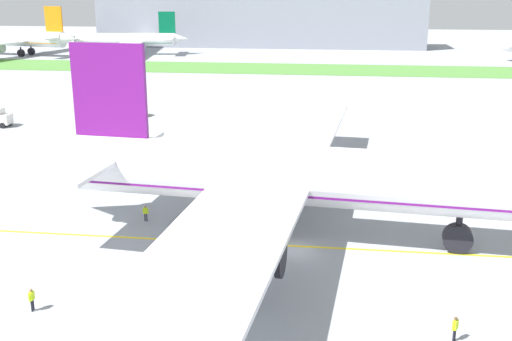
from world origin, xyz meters
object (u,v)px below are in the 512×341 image
(ground_crew_wingwalker_starboard, at_px, (32,297))
(ground_crew_marshaller_front, at_px, (455,326))
(ground_crew_wingwalker_port, at_px, (146,212))
(service_truck_fuel_bowser, at_px, (132,108))
(parked_airliner_far_left, at_px, (19,39))
(parked_airliner_far_centre, at_px, (131,40))
(airliner_foreground, at_px, (280,176))

(ground_crew_wingwalker_starboard, bearing_deg, ground_crew_marshaller_front, -0.40)
(ground_crew_wingwalker_port, relative_size, ground_crew_wingwalker_starboard, 0.92)
(service_truck_fuel_bowser, bearing_deg, ground_crew_marshaller_front, -57.12)
(ground_crew_wingwalker_starboard, xyz_separation_m, parked_airliner_far_left, (-83.21, 159.24, 4.36))
(ground_crew_wingwalker_port, xyz_separation_m, ground_crew_wingwalker_starboard, (-2.68, -17.84, 0.08))
(ground_crew_marshaller_front, bearing_deg, parked_airliner_far_centre, 114.58)
(ground_crew_wingwalker_starboard, bearing_deg, parked_airliner_far_centre, 106.01)
(ground_crew_marshaller_front, height_order, parked_airliner_far_left, parked_airliner_far_left)
(service_truck_fuel_bowser, bearing_deg, ground_crew_wingwalker_port, -70.29)
(ground_crew_marshaller_front, bearing_deg, parked_airliner_far_left, 125.02)
(ground_crew_marshaller_front, xyz_separation_m, parked_airliner_far_centre, (-76.35, 166.89, 3.71))
(service_truck_fuel_bowser, relative_size, parked_airliner_far_centre, 0.09)
(ground_crew_wingwalker_starboard, relative_size, parked_airliner_far_left, 0.03)
(ground_crew_wingwalker_starboard, distance_m, parked_airliner_far_left, 179.72)
(airliner_foreground, height_order, service_truck_fuel_bowser, airliner_foreground)
(airliner_foreground, relative_size, ground_crew_wingwalker_port, 48.15)
(ground_crew_wingwalker_port, xyz_separation_m, service_truck_fuel_bowser, (-17.59, 49.12, 0.55))
(ground_crew_wingwalker_port, bearing_deg, parked_airliner_far_left, 121.28)
(ground_crew_wingwalker_starboard, distance_m, service_truck_fuel_bowser, 68.61)
(airliner_foreground, height_order, parked_airliner_far_left, airliner_foreground)
(airliner_foreground, bearing_deg, service_truck_fuel_bowser, 120.87)
(airliner_foreground, height_order, ground_crew_wingwalker_starboard, airliner_foreground)
(ground_crew_wingwalker_port, distance_m, service_truck_fuel_bowser, 52.18)
(ground_crew_marshaller_front, xyz_separation_m, service_truck_fuel_bowser, (-43.41, 67.16, 0.46))
(parked_airliner_far_centre, bearing_deg, ground_crew_wingwalker_port, -71.25)
(parked_airliner_far_left, bearing_deg, parked_airliner_far_centre, 11.90)
(parked_airliner_far_left, distance_m, parked_airliner_far_centre, 36.15)
(airliner_foreground, xyz_separation_m, parked_airliner_far_centre, (-63.63, 151.08, -1.01))
(airliner_foreground, distance_m, ground_crew_wingwalker_port, 14.14)
(service_truck_fuel_bowser, bearing_deg, parked_airliner_far_left, 126.51)
(airliner_foreground, distance_m, parked_airliner_far_centre, 163.94)
(airliner_foreground, bearing_deg, ground_crew_wingwalker_port, 170.33)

